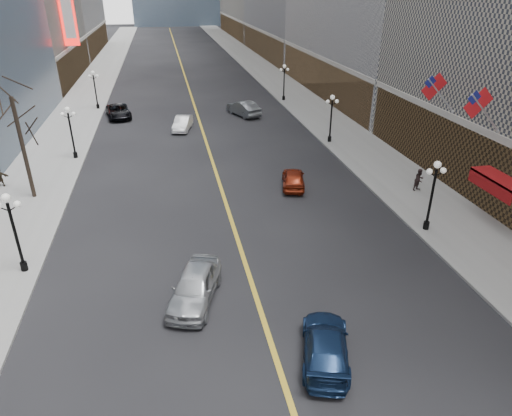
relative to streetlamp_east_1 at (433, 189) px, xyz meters
name	(u,v)px	position (x,y,z in m)	size (l,w,h in m)	color
sidewalk_east	(292,93)	(2.20, 40.00, -2.83)	(6.00, 230.00, 0.15)	gray
sidewalk_west	(84,102)	(-25.80, 40.00, -2.83)	(6.00, 230.00, 0.15)	gray
lane_line	(187,84)	(-11.80, 50.00, -2.89)	(0.25, 200.00, 0.02)	gold
streetlamp_east_1	(433,189)	(0.00, 0.00, 0.00)	(1.26, 0.44, 4.52)	black
streetlamp_east_2	(331,114)	(0.00, 18.00, 0.00)	(1.26, 0.44, 4.52)	black
streetlamp_east_3	(284,79)	(0.00, 36.00, 0.00)	(1.26, 0.44, 4.52)	black
streetlamp_west_1	(13,225)	(-23.60, 0.00, 0.00)	(1.26, 0.44, 4.52)	black
streetlamp_west_2	(70,127)	(-23.60, 18.00, 0.00)	(1.26, 0.44, 4.52)	black
streetlamp_west_3	(95,86)	(-23.60, 36.00, 0.00)	(1.26, 0.44, 4.52)	black
flag_4	(480,106)	(3.51, 2.00, 4.39)	(2.87, 0.12, 2.87)	#B2B2B7
flag_5	(436,89)	(3.51, 7.00, 4.39)	(2.87, 0.12, 2.87)	#B2B2B7
awning_c	(497,181)	(4.30, 0.00, 0.18)	(1.40, 4.00, 0.93)	maroon
theatre_marquee	(65,0)	(-27.68, 50.00, 9.10)	(2.00, 0.55, 12.00)	red
tree_west_far	(15,113)	(-25.30, 10.00, 3.34)	(3.60, 3.60, 7.92)	#2D231C
car_nb_near	(195,286)	(-14.77, -4.19, -2.07)	(1.95, 4.86, 1.65)	#AFB4B8
car_nb_mid	(183,123)	(-13.80, 25.23, -2.19)	(1.50, 4.31, 1.42)	silver
car_nb_far	(118,111)	(-20.80, 31.58, -2.16)	(2.47, 5.37, 1.49)	black
car_sb_near	(325,345)	(-9.80, -9.12, -2.23)	(1.88, 4.64, 1.35)	#14284B
car_sb_mid	(293,178)	(-6.33, 8.35, -2.20)	(1.65, 4.11, 1.40)	maroon
car_sb_far	(243,108)	(-6.47, 29.79, -2.05)	(1.81, 5.18, 1.71)	#565B5F
ped_east_walk	(419,180)	(2.54, 5.60, -1.92)	(0.81, 0.45, 1.67)	black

